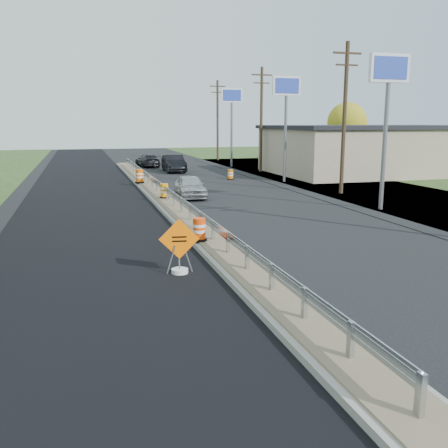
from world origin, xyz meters
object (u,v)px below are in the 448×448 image
object	(u,v)px
car_dark_mid	(174,163)
car_silver	(190,186)
car_dark_far	(148,161)
barrel_shoulder_mid	(230,175)
barrel_median_far	(140,176)
caution_sign	(180,260)
barrel_median_mid	(164,191)
barrel_median_near	(199,230)

from	to	relation	value
car_dark_mid	car_silver	bearing A→B (deg)	-95.80
car_dark_far	barrel_shoulder_mid	bearing A→B (deg)	103.68
barrel_median_far	car_dark_far	bearing A→B (deg)	80.28
barrel_median_far	car_silver	world-z (taller)	car_silver
caution_sign	barrel_median_mid	bearing A→B (deg)	90.87
barrel_median_far	caution_sign	bearing A→B (deg)	-93.56
barrel_median_near	barrel_shoulder_mid	distance (m)	22.25
barrel_median_mid	car_silver	xyz separation A→B (m)	(1.83, 1.30, 0.05)
barrel_shoulder_mid	car_silver	bearing A→B (deg)	-120.90
barrel_median_mid	barrel_shoulder_mid	world-z (taller)	barrel_median_mid
caution_sign	barrel_median_far	bearing A→B (deg)	94.92
barrel_shoulder_mid	barrel_median_far	bearing A→B (deg)	-163.45
barrel_median_far	car_dark_mid	size ratio (longest dim) A/B	0.20
car_dark_far	car_silver	bearing A→B (deg)	82.92
car_dark_far	barrel_median_mid	bearing A→B (deg)	78.51
caution_sign	car_dark_far	bearing A→B (deg)	92.32
barrel_median_mid	car_dark_mid	size ratio (longest dim) A/B	0.17
barrel_median_mid	car_silver	distance (m)	2.25
barrel_median_mid	barrel_median_far	distance (m)	7.77
barrel_median_mid	barrel_shoulder_mid	xyz separation A→B (m)	(7.03, 9.99, -0.24)
caution_sign	car_dark_mid	world-z (taller)	caution_sign
barrel_median_near	barrel_median_mid	xyz separation A→B (m)	(0.52, 10.94, -0.01)
car_dark_far	barrel_median_near	bearing A→B (deg)	79.32
caution_sign	barrel_median_near	bearing A→B (deg)	74.90
car_silver	car_dark_mid	size ratio (longest dim) A/B	0.82
barrel_median_near	car_silver	distance (m)	12.47
caution_sign	barrel_median_near	size ratio (longest dim) A/B	2.01
barrel_median_far	barrel_shoulder_mid	world-z (taller)	barrel_median_far
barrel_shoulder_mid	car_dark_far	distance (m)	14.30
barrel_median_near	barrel_median_far	xyz separation A→B (m)	(0.00, 18.69, 0.06)
barrel_median_far	car_dark_mid	xyz separation A→B (m)	(4.30, 9.71, 0.10)
barrel_shoulder_mid	barrel_median_mid	bearing A→B (deg)	-125.13
barrel_median_mid	car_dark_mid	xyz separation A→B (m)	(3.78, 17.46, 0.17)
barrel_median_near	barrel_median_far	distance (m)	18.69
barrel_median_near	barrel_median_mid	size ratio (longest dim) A/B	1.03
barrel_median_near	car_silver	xyz separation A→B (m)	(2.35, 12.24, 0.04)
barrel_median_mid	barrel_median_far	xyz separation A→B (m)	(-0.52, 7.75, 0.07)
car_silver	car_dark_mid	bearing A→B (deg)	85.78
barrel_median_near	car_dark_mid	distance (m)	28.72
barrel_median_near	barrel_median_far	bearing A→B (deg)	90.00
barrel_median_mid	car_dark_mid	distance (m)	17.87
barrel_median_far	car_silver	size ratio (longest dim) A/B	0.24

